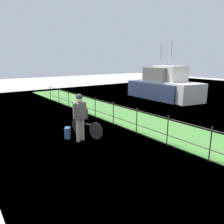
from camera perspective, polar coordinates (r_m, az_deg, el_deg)
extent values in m
plane|color=#B2ADA3|center=(7.31, -7.12, -9.11)|extent=(60.00, 60.00, 0.00)
cube|color=#478438|center=(9.45, 12.11, -3.92)|extent=(27.00, 2.40, 0.03)
cylinder|color=#28231E|center=(16.07, -15.92, 4.86)|extent=(0.04, 0.04, 1.03)
cylinder|color=#28231E|center=(14.69, -13.83, 4.21)|extent=(0.04, 0.04, 1.03)
cylinder|color=#28231E|center=(13.34, -11.31, 3.42)|extent=(0.04, 0.04, 1.03)
cylinder|color=#28231E|center=(12.02, -8.24, 2.45)|extent=(0.04, 0.04, 1.03)
cylinder|color=#28231E|center=(10.74, -4.43, 1.23)|extent=(0.04, 0.04, 1.03)
cylinder|color=#28231E|center=(9.54, 0.37, -0.31)|extent=(0.04, 0.04, 1.03)
cylinder|color=#28231E|center=(8.42, 6.50, -2.28)|extent=(0.04, 0.04, 1.03)
cylinder|color=#28231E|center=(7.45, 14.38, -4.76)|extent=(0.04, 0.04, 1.03)
cylinder|color=#28231E|center=(6.67, 24.44, -7.76)|extent=(0.04, 0.04, 1.03)
cylinder|color=#28231E|center=(8.47, 6.47, -3.29)|extent=(18.00, 0.03, 0.03)
cylinder|color=#28231E|center=(8.32, 6.57, 0.46)|extent=(18.00, 0.03, 0.03)
cylinder|color=black|center=(7.85, -4.25, -4.96)|extent=(0.62, 0.20, 0.63)
cylinder|color=black|center=(8.51, -8.98, -3.62)|extent=(0.62, 0.20, 0.63)
cylinder|color=#2D2D33|center=(8.12, -6.74, -3.11)|extent=(0.74, 0.23, 0.04)
cube|color=black|center=(8.37, -8.48, -2.38)|extent=(0.22, 0.14, 0.06)
cube|color=slate|center=(8.34, -8.50, -1.78)|extent=(0.39, 0.24, 0.02)
cube|color=#A87F51|center=(8.31, -8.53, -0.92)|extent=(0.45, 0.37, 0.24)
ellipsoid|color=tan|center=(8.27, -8.58, 0.33)|extent=(0.31, 0.21, 0.13)
sphere|color=tan|center=(8.17, -8.02, 0.61)|extent=(0.11, 0.11, 0.11)
cylinder|color=gray|center=(7.81, -7.80, -4.40)|extent=(0.14, 0.14, 0.82)
cylinder|color=gray|center=(7.69, -8.89, -4.75)|extent=(0.14, 0.14, 0.82)
cube|color=#4C4742|center=(7.56, -8.52, 0.40)|extent=(0.35, 0.45, 0.56)
cylinder|color=#4C4742|center=(7.70, -7.32, 0.89)|extent=(0.10, 0.10, 0.50)
cylinder|color=#4C4742|center=(7.42, -9.77, 0.31)|extent=(0.10, 0.10, 0.50)
sphere|color=tan|center=(7.49, -8.62, 3.31)|extent=(0.22, 0.22, 0.22)
sphere|color=black|center=(7.47, -8.64, 3.89)|extent=(0.23, 0.23, 0.23)
cube|color=#28517A|center=(8.14, -11.59, -5.36)|extent=(0.33, 0.31, 0.40)
cylinder|color=#38383D|center=(10.60, -6.84, -0.48)|extent=(0.20, 0.20, 0.50)
cube|color=silver|center=(16.60, 14.74, 5.65)|extent=(5.44, 3.00, 1.30)
cube|color=silver|center=(16.49, 14.99, 9.76)|extent=(2.50, 1.84, 1.09)
cylinder|color=#B2B2B2|center=(16.47, 15.29, 14.44)|extent=(0.10, 0.10, 1.60)
cube|color=#2D3856|center=(16.71, 12.18, 5.65)|extent=(4.76, 2.31, 1.19)
cube|color=slate|center=(16.60, 12.38, 9.51)|extent=(2.11, 1.57, 1.07)
cylinder|color=#B2B2B2|center=(16.56, 12.62, 14.12)|extent=(0.10, 0.10, 1.60)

